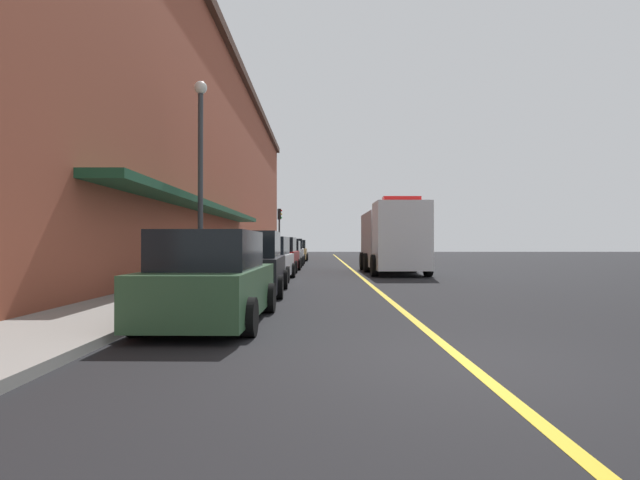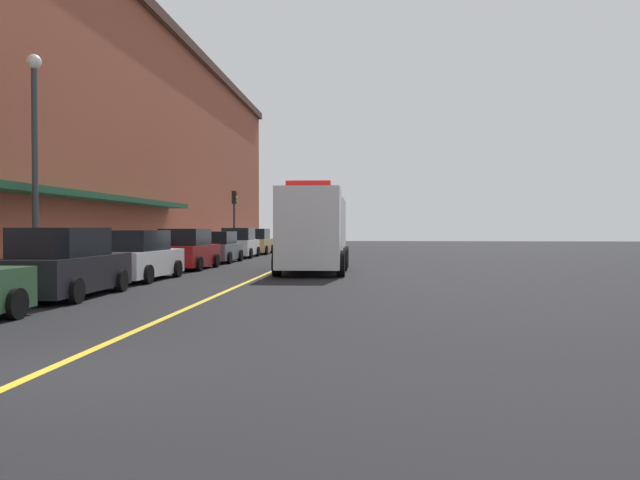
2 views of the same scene
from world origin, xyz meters
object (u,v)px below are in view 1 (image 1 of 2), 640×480
Objects in this scene: parked_car_0 at (213,280)px; parking_meter_3 at (264,251)px; parked_car_3 at (280,256)px; parking_meter_1 at (273,250)px; parking_meter_0 at (270,250)px; street_lamp_left at (202,159)px; parked_car_2 at (269,260)px; parked_car_5 at (293,252)px; parked_car_1 at (252,265)px; parking_meter_2 at (247,253)px; box_truck at (393,239)px; traffic_light_near at (281,224)px; parked_car_4 at (288,255)px; parked_car_6 at (298,251)px.

parking_meter_3 is (-1.48, 20.36, 0.25)m from parked_car_0.
parking_meter_1 is at bearing 9.68° from parked_car_3.
street_lamp_left is (-0.60, -16.81, 3.34)m from parking_meter_0.
parked_car_0 reaches higher than parking_meter_0.
parked_car_5 is at bearing 1.68° from parked_car_2.
parked_car_0 is 3.30× the size of parking_meter_0.
parked_car_2 reaches higher than parking_meter_3.
parked_car_1 reaches higher than parking_meter_2.
parked_car_1 is at bearing -80.41° from parking_meter_2.
box_truck is at bearing 13.59° from parking_meter_2.
parked_car_2 is 21.43m from traffic_light_near.
parked_car_2 is at bearing -178.20° from parked_car_3.
parking_meter_2 is at bearing 170.91° from parked_car_4.
parking_meter_2 is (0.00, -10.49, 0.00)m from parking_meter_0.
parked_car_4 reaches higher than parking_meter_3.
parked_car_0 is 32.02m from traffic_light_near.
box_truck reaches higher than parked_car_2.
box_truck is (5.70, 15.54, 0.91)m from parked_car_0.
parked_car_2 reaches higher than parking_meter_1.
parked_car_1 reaches higher than parking_meter_1.
street_lamp_left is 1.61× the size of traffic_light_near.
parking_meter_0 is 1.00× the size of parking_meter_1.
parked_car_6 is 19.08m from parking_meter_2.
box_truck is at bearing -30.70° from parked_car_1.
parked_car_0 is 16.52m from parked_car_3.
parked_car_4 is 0.95× the size of parked_car_6.
parked_car_2 is 5.16m from street_lamp_left.
parked_car_0 is 3.30× the size of parking_meter_3.
parking_meter_3 is (-1.37, -1.59, 0.28)m from parked_car_4.
parking_meter_3 is (-7.18, 4.82, -0.66)m from box_truck.
parking_meter_1 is at bearing 90.00° from parking_meter_2.
parked_car_6 reaches higher than parking_meter_1.
parking_meter_2 is at bearing 175.10° from parked_car_6.
street_lamp_left reaches higher than traffic_light_near.
parking_meter_1 is (0.00, 1.40, 0.00)m from parking_meter_0.
parking_meter_0 is 0.19× the size of street_lamp_left.
parked_car_0 is at bearing -178.08° from parked_car_3.
parking_meter_0 is at bearing 2.95° from parked_car_1.
parked_car_2 is at bearing 57.93° from street_lamp_left.
parking_meter_3 is (0.00, -3.94, 0.00)m from parking_meter_0.
parked_car_0 is at bearing -83.88° from parking_meter_2.
parked_car_2 is 0.67× the size of street_lamp_left.
street_lamp_left is 24.45m from traffic_light_near.
parked_car_6 is at bearing -1.47° from parked_car_1.
parked_car_0 is at bearing -177.88° from parked_car_2.
traffic_light_near reaches higher than parked_car_4.
street_lamp_left is at bearing 149.48° from parked_car_2.
parked_car_1 is (-0.05, 5.32, 0.05)m from parked_car_0.
parked_car_5 is 2.34m from parking_meter_1.
street_lamp_left reaches higher than parked_car_3.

